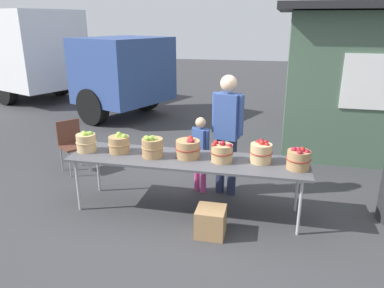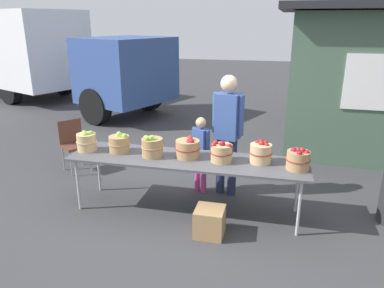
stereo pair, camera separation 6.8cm
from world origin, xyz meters
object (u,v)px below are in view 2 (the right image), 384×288
Objects in this scene: vendor_adult at (228,126)px; child_customer at (201,149)px; market_table at (187,161)px; apple_basket_green_1 at (119,143)px; produce_crate at (210,222)px; box_truck at (43,53)px; apple_basket_red_0 at (188,148)px; folding_chair at (73,141)px; apple_basket_red_3 at (298,159)px; apple_basket_green_2 at (152,147)px; apple_basket_green_0 at (87,141)px; apple_basket_red_1 at (221,152)px; apple_basket_red_2 at (261,152)px.

child_customer is at bearing 15.66° from vendor_adult.
market_table is 1.77× the size of vendor_adult.
apple_basket_green_1 is 1.63m from produce_crate.
box_truck is (-6.11, 5.32, 0.81)m from child_customer.
apple_basket_red_0 reaches higher than apple_basket_green_1.
vendor_adult is 1.53× the size of child_customer.
apple_basket_green_1 is 1.62m from folding_chair.
apple_basket_red_3 is at bearing -2.10° from apple_basket_green_1.
apple_basket_green_2 is 0.91× the size of apple_basket_red_0.
apple_basket_red_3 is at bearing -68.73° from folding_chair.
box_truck is at bearing 135.50° from market_table.
market_table is 10.51× the size of apple_basket_red_3.
apple_basket_red_1 is (1.86, 0.01, -0.01)m from apple_basket_green_0.
apple_basket_red_2 is at bearing 48.64° from produce_crate.
folding_chair is (3.83, -4.97, -0.98)m from box_truck.
apple_basket_red_2 reaches higher than apple_basket_red_1.
apple_basket_red_1 is 1.00× the size of apple_basket_red_2.
box_truck reaches higher than apple_basket_red_0.
apple_basket_red_2 is 0.84× the size of produce_crate.
child_customer is 2.31m from folding_chair.
apple_basket_green_0 is 0.16× the size of vendor_adult.
apple_basket_green_0 reaches higher than folding_chair.
apple_basket_red_0 is 0.39× the size of folding_chair.
child_customer is 1.33× the size of folding_chair.
apple_basket_green_1 is 0.95m from apple_basket_red_0.
apple_basket_green_2 reaches higher than apple_basket_red_3.
vendor_adult reaches higher than child_customer.
vendor_adult is 0.22× the size of box_truck.
produce_crate is at bearing -131.36° from apple_basket_red_2.
apple_basket_red_1 is 0.25× the size of child_customer.
apple_basket_green_0 is 0.93× the size of apple_basket_green_2.
box_truck reaches higher than apple_basket_green_0.
box_truck is (-4.65, 5.96, 0.60)m from apple_basket_green_0.
child_customer is 1.30m from produce_crate.
vendor_adult is 1.44m from produce_crate.
apple_basket_green_0 is at bearing -173.51° from apple_basket_green_1.
vendor_adult is (0.43, 0.59, 0.16)m from apple_basket_red_0.
apple_basket_green_2 is at bearing 79.07° from child_customer.
apple_basket_green_2 reaches higher than apple_basket_green_1.
box_truck is at bearing 139.99° from apple_basket_red_2.
apple_basket_red_3 is (0.45, -0.13, -0.00)m from apple_basket_red_2.
apple_basket_red_1 is at bearing -170.06° from apple_basket_red_2.
vendor_adult is at bearing -16.43° from box_truck.
produce_crate is (-0.53, -0.60, -0.71)m from apple_basket_red_2.
apple_basket_green_0 reaches higher than apple_basket_red_1.
child_customer is at bearing 30.15° from apple_basket_green_1.
apple_basket_red_2 is (1.88, 0.04, 0.01)m from apple_basket_green_1.
folding_chair is at bearing 150.34° from apple_basket_green_2.
market_table is at bearing 3.93° from apple_basket_green_2.
apple_basket_green_1 is at bearing -89.17° from folding_chair.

